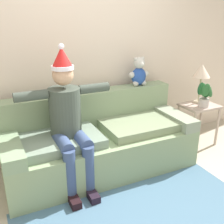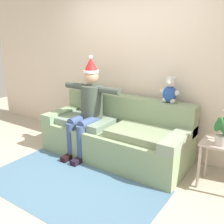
# 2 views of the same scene
# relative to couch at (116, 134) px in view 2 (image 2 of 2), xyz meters

# --- Properties ---
(ground_plane) EXTENTS (10.00, 10.00, 0.00)m
(ground_plane) POSITION_rel_couch_xyz_m (0.00, -1.01, -0.35)
(ground_plane) COLOR #B1A692
(back_wall) EXTENTS (7.00, 0.10, 2.70)m
(back_wall) POSITION_rel_couch_xyz_m (0.00, 0.54, 1.00)
(back_wall) COLOR beige
(back_wall) RESTS_ON ground_plane
(couch) EXTENTS (2.25, 0.92, 0.90)m
(couch) POSITION_rel_couch_xyz_m (0.00, 0.00, 0.00)
(couch) COLOR gray
(couch) RESTS_ON ground_plane
(person_seated) EXTENTS (1.02, 0.77, 1.54)m
(person_seated) POSITION_rel_couch_xyz_m (-0.41, -0.17, 0.44)
(person_seated) COLOR #3E483F
(person_seated) RESTS_ON ground_plane
(teddy_bear) EXTENTS (0.29, 0.17, 0.38)m
(teddy_bear) POSITION_rel_couch_xyz_m (0.71, 0.28, 0.73)
(teddy_bear) COLOR #25489C
(teddy_bear) RESTS_ON couch
(side_table) EXTENTS (0.49, 0.40, 0.59)m
(side_table) POSITION_rel_couch_xyz_m (1.55, -0.02, 0.14)
(side_table) COLOR #B19C8F
(side_table) RESTS_ON ground_plane
(potted_plant) EXTENTS (0.24, 0.23, 0.36)m
(potted_plant) POSITION_rel_couch_xyz_m (1.54, -0.10, 0.43)
(potted_plant) COLOR #BCAFA8
(potted_plant) RESTS_ON side_table
(area_rug) EXTENTS (2.30, 1.26, 0.01)m
(area_rug) POSITION_rel_couch_xyz_m (0.00, -1.06, -0.34)
(area_rug) COLOR slate
(area_rug) RESTS_ON ground_plane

